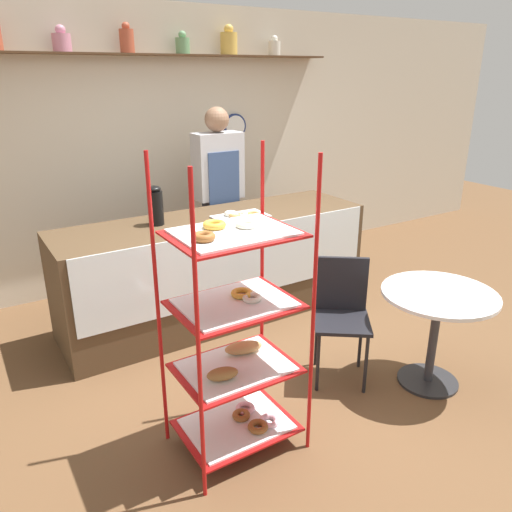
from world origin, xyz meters
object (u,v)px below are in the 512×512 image
at_px(pastry_rack, 236,336).
at_px(person_worker, 219,194).
at_px(coffee_carafe, 155,206).
at_px(donut_tray_counter, 240,215).
at_px(cafe_chair, 342,306).
at_px(cafe_table, 437,315).

xyz_separation_m(pastry_rack, person_worker, (0.99, 2.04, 0.26)).
relative_size(coffee_carafe, donut_tray_counter, 0.69).
relative_size(pastry_rack, cafe_chair, 1.99).
bearing_deg(pastry_rack, cafe_chair, 14.35).
xyz_separation_m(cafe_chair, donut_tray_counter, (-0.15, 1.15, 0.41)).
bearing_deg(person_worker, pastry_rack, -115.81).
height_order(person_worker, donut_tray_counter, person_worker).
bearing_deg(person_worker, cafe_chair, -89.54).
distance_m(person_worker, donut_tray_counter, 0.65).
distance_m(pastry_rack, donut_tray_counter, 1.66).
relative_size(cafe_table, coffee_carafe, 2.42).
height_order(cafe_table, donut_tray_counter, donut_tray_counter).
height_order(pastry_rack, person_worker, person_worker).
bearing_deg(cafe_chair, person_worker, 127.06).
bearing_deg(cafe_table, cafe_chair, 135.78).
height_order(person_worker, cafe_table, person_worker).
bearing_deg(donut_tray_counter, person_worker, 77.98).
xyz_separation_m(cafe_table, coffee_carafe, (-1.28, 1.77, 0.55)).
xyz_separation_m(coffee_carafe, donut_tray_counter, (0.68, -0.18, -0.14)).
bearing_deg(cafe_table, pastry_rack, 172.65).
height_order(cafe_chair, donut_tray_counter, donut_tray_counter).
relative_size(pastry_rack, cafe_table, 2.26).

